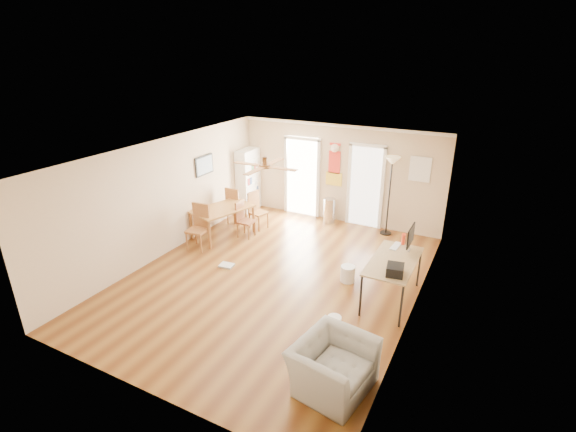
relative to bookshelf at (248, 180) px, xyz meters
The scene contains 30 objects.
floor 4.10m from the bookshelf, 50.41° to the right, with size 7.00×7.00×0.00m, color brown.
ceiling 4.36m from the bookshelf, 50.41° to the right, with size 5.50×7.00×0.00m, color silver, non-canonical shape.
wall_back 2.62m from the bookshelf, ahead, with size 5.50×0.04×2.60m, color beige, non-canonical shape.
wall_front 7.08m from the bookshelf, 68.81° to the right, with size 5.50×0.04×2.60m, color beige, non-canonical shape.
wall_left 3.12m from the bookshelf, 93.64° to the right, with size 0.04×7.00×2.60m, color beige, non-canonical shape.
wall_right 6.15m from the bookshelf, 30.21° to the right, with size 0.04×7.00×2.60m, color beige, non-canonical shape.
crown_molding 4.34m from the bookshelf, 50.41° to the right, with size 5.50×7.00×0.08m, color white, non-canonical shape.
kitchen_doorway 1.56m from the bookshelf, 14.78° to the left, with size 0.90×0.10×2.10m, color white, non-canonical shape.
bathroom_doorway 3.33m from the bookshelf, ahead, with size 0.80×0.10×2.10m, color white, non-canonical shape.
wall_decal 2.55m from the bookshelf, ahead, with size 0.46×0.03×1.10m, color red.
ac_grille 4.69m from the bookshelf, ahead, with size 0.50×0.04×0.60m, color white.
framed_poster 1.88m from the bookshelf, 95.80° to the right, with size 0.04×0.66×0.48m, color black.
ceiling_fan 4.52m from the bookshelf, 53.00° to the right, with size 1.24×1.24×0.20m, color #593819, non-canonical shape.
bookshelf is the anchor object (origin of this frame).
dining_table 1.96m from the bookshelf, 77.64° to the right, with size 0.88×1.46×0.73m, color #A87036, non-canonical shape.
dining_chair_right_a 1.47m from the bookshelf, 47.53° to the right, with size 0.39×0.39×0.95m, color #A37434, non-canonical shape.
dining_chair_right_b 1.95m from the bookshelf, 59.83° to the right, with size 0.37×0.37×0.91m, color brown, non-canonical shape.
dining_chair_near 2.77m from the bookshelf, 83.25° to the right, with size 0.43×0.43×1.05m, color #A87036, non-canonical shape.
dining_chair_far 1.08m from the bookshelf, 76.31° to the right, with size 0.41×0.41×1.00m, color #A06633, non-canonical shape.
trash_can 2.50m from the bookshelf, ahead, with size 0.31×0.31×0.67m, color #B9BABC.
torchiere_lamp 4.00m from the bookshelf, ahead, with size 0.37×0.37×1.99m, color black, non-canonical shape.
computer_desk 5.64m from the bookshelf, 30.01° to the right, with size 0.78×1.56×0.83m, color tan, non-canonical shape.
imac 5.53m from the bookshelf, 24.56° to the right, with size 0.07×0.53×0.49m, color black, non-canonical shape.
keyboard 5.25m from the bookshelf, 25.10° to the right, with size 0.13×0.39×0.01m, color silver.
printer 6.00m from the bookshelf, 33.44° to the right, with size 0.28×0.33×0.17m, color black.
orange_bottle 5.28m from the bookshelf, 23.08° to the right, with size 0.07×0.07×0.22m, color red.
wastebasket_a 4.73m from the bookshelf, 32.80° to the right, with size 0.29×0.29×0.33m, color white.
wastebasket_b 6.01m from the bookshelf, 44.19° to the right, with size 0.24×0.24×0.27m, color white.
floor_cloth 3.55m from the bookshelf, 66.00° to the right, with size 0.30×0.23×0.04m, color #AAABA5.
armchair 7.12m from the bookshelf, 48.51° to the right, with size 1.08×0.95×0.70m, color #9E9F9A.
Camera 1 is at (3.70, -6.58, 4.41)m, focal length 26.30 mm.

